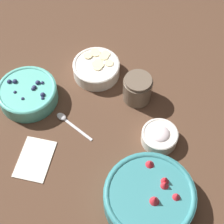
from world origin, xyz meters
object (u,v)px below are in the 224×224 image
Objects in this scene: bowl_strawberries at (149,197)px; bowl_cream at (160,136)px; jar_chocolate at (137,89)px; bowl_bananas at (96,68)px; bowl_blueberries at (28,93)px.

bowl_cream is (-0.17, 0.09, -0.01)m from bowl_strawberries.
jar_chocolate reaches higher than bowl_strawberries.
bowl_strawberries is 0.34m from jar_chocolate.
bowl_bananas is (-0.46, -0.02, -0.01)m from bowl_strawberries.
bowl_bananas is at bearing -159.04° from bowl_cream.
jar_chocolate is (-0.16, -0.01, 0.01)m from bowl_cream.
bowl_strawberries is 0.46m from bowl_bananas.
bowl_cream is at bearing 53.80° from bowl_blueberries.
jar_chocolate is (0.12, 0.10, 0.01)m from bowl_bananas.
bowl_blueberries is 0.33m from jar_chocolate.
jar_chocolate reaches higher than bowl_bananas.
bowl_cream is 0.17m from jar_chocolate.
jar_chocolate is at bearing 167.29° from bowl_strawberries.
bowl_blueberries reaches higher than bowl_cream.
bowl_bananas is at bearing -142.19° from jar_chocolate.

